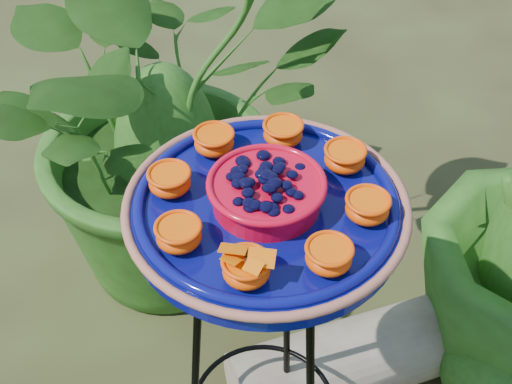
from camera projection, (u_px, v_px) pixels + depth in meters
tripod_stand at (264, 345)px, 1.30m from camera, size 0.30×0.32×0.81m
feeder_dish at (266, 205)px, 1.05m from camera, size 0.43×0.43×0.10m
driftwood_log at (354, 359)px, 1.73m from camera, size 0.58×0.55×0.20m
shrub_back_left at (164, 110)px, 1.78m from camera, size 1.18×1.22×1.03m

